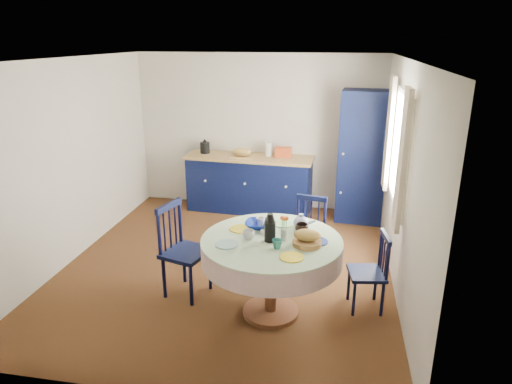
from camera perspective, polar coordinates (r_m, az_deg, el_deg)
floor at (r=5.84m, az=-3.52°, el=-9.06°), size 4.50×4.50×0.00m
ceiling at (r=5.17m, az=-4.10°, el=16.25°), size 4.50×4.50×0.00m
wall_back at (r=7.51m, az=0.34°, el=7.48°), size 4.00×0.02×2.50m
wall_left at (r=6.16m, az=-22.21°, el=3.52°), size 0.02×4.50×2.50m
wall_right at (r=5.27m, az=17.83°, el=1.62°), size 0.02×4.50×2.50m
window at (r=5.49m, az=17.27°, el=5.30°), size 0.10×1.74×1.45m
kitchen_counter at (r=7.45m, az=-0.82°, el=1.19°), size 2.08×0.76×1.15m
pantry_cabinet at (r=7.08m, az=13.15°, el=4.23°), size 0.74×0.56×2.01m
dining_table at (r=4.55m, az=2.06°, el=-7.37°), size 1.39×1.39×1.13m
chair_left at (r=5.08m, az=-9.15°, el=-7.11°), size 0.56×0.57×1.04m
chair_far at (r=5.53m, az=6.47°, el=-5.39°), size 0.48×0.46×0.93m
chair_right at (r=4.93m, az=14.10°, el=-9.60°), size 0.42×0.43×0.85m
mug_a at (r=4.48m, az=-0.93°, el=-5.37°), size 0.12×0.12×0.09m
mug_b at (r=4.30m, az=2.66°, el=-6.51°), size 0.10×0.10×0.09m
mug_c at (r=4.62m, az=5.74°, el=-4.61°), size 0.13×0.13×0.11m
mug_d at (r=4.79m, az=0.57°, el=-3.73°), size 0.09×0.09×0.09m
cobalt_bowl at (r=4.74m, az=0.32°, el=-4.10°), size 0.28×0.28×0.07m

